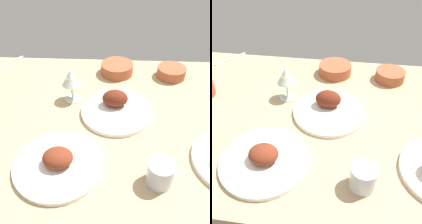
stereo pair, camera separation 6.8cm
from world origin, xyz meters
TOP-DOWN VIEW (x-y plane):
  - dining_table at (0.00, 0.00)cm, footprint 140.00×90.00cm
  - plate_near_viewer at (-13.32, -24.83)cm, footprint 28.21×28.21cm
  - plate_far_side at (4.25, 3.00)cm, footprint 27.85×27.85cm
  - bowl_onions at (29.57, 30.13)cm, footprint 13.20×13.20cm
  - bowl_soup at (4.12, 31.89)cm, footprint 15.18×15.18cm
  - wine_glass at (-13.96, 10.21)cm, footprint 7.60×7.60cm
  - water_tumbler at (17.46, -29.04)cm, footprint 7.87×7.87cm
  - spoon_loose at (-51.15, 38.38)cm, footprint 11.15×15.08cm

SIDE VIEW (x-z plane):
  - dining_table at x=0.00cm, z-range 0.00..4.00cm
  - spoon_loose at x=-51.15cm, z-range 4.00..4.80cm
  - plate_near_viewer at x=-13.32cm, z-range 2.20..9.04cm
  - plate_far_side at x=4.25cm, z-range 1.86..10.04cm
  - bowl_onions at x=29.57cm, z-range 4.23..9.09cm
  - bowl_soup at x=4.12cm, z-range 4.24..9.35cm
  - water_tumbler at x=17.46cm, z-range 4.00..11.88cm
  - wine_glass at x=-13.96cm, z-range 6.93..20.93cm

